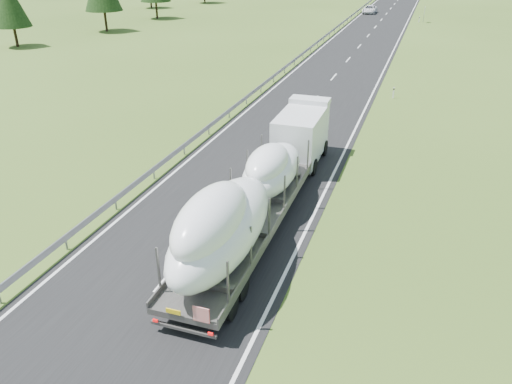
% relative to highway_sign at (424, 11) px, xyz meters
% --- Properties ---
extents(ground, '(400.00, 400.00, 0.00)m').
position_rel_highway_sign_xyz_m(ground, '(-7.20, -80.00, -1.81)').
color(ground, '#3B551C').
rests_on(ground, ground).
extents(road_surface, '(10.00, 400.00, 0.02)m').
position_rel_highway_sign_xyz_m(road_surface, '(-7.20, 20.00, -1.80)').
color(road_surface, black).
rests_on(road_surface, ground).
extents(guardrail, '(0.10, 400.00, 0.76)m').
position_rel_highway_sign_xyz_m(guardrail, '(-12.50, 19.94, -1.21)').
color(guardrail, slate).
rests_on(guardrail, ground).
extents(highway_sign, '(0.08, 0.90, 2.60)m').
position_rel_highway_sign_xyz_m(highway_sign, '(0.00, 0.00, 0.00)').
color(highway_sign, slate).
rests_on(highway_sign, ground).
extents(boat_truck, '(2.91, 19.61, 4.43)m').
position_rel_highway_sign_xyz_m(boat_truck, '(-4.96, -75.32, 0.45)').
color(boat_truck, silver).
rests_on(boat_truck, ground).
extents(distant_van, '(2.46, 5.28, 1.46)m').
position_rel_highway_sign_xyz_m(distant_van, '(-10.45, 9.51, -1.08)').
color(distant_van, white).
rests_on(distant_van, ground).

